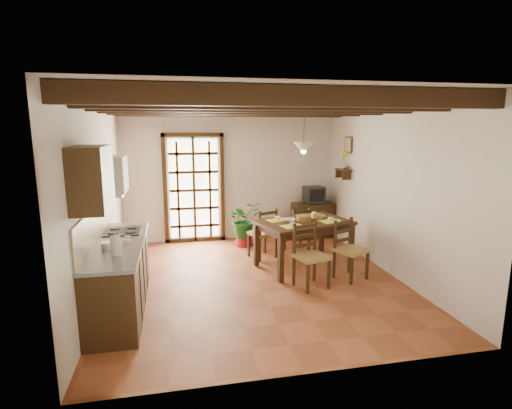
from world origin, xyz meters
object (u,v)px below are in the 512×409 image
object	(u,v)px
chair_far_right	(297,238)
sideboard	(313,220)
chair_near_left	(311,267)
potted_plant	(244,218)
chair_far_left	(263,242)
pendant_lamp	(304,146)
dining_table	(304,227)
chair_near_right	(350,260)
kitchen_counter	(120,275)
crt_tv	(314,194)

from	to	relation	value
chair_far_right	sideboard	size ratio (longest dim) A/B	0.98
chair_near_left	potted_plant	world-z (taller)	potted_plant
chair_far_right	potted_plant	bearing A→B (deg)	-45.21
chair_far_left	pendant_lamp	size ratio (longest dim) A/B	1.11
chair_far_right	potted_plant	xyz separation A→B (m)	(-0.94, 0.62, 0.29)
dining_table	chair_near_right	xyz separation A→B (m)	(0.57, -0.65, -0.42)
chair_near_right	sideboard	world-z (taller)	chair_near_right
dining_table	sideboard	distance (m)	1.99
sideboard	potted_plant	world-z (taller)	potted_plant
kitchen_counter	chair_far_right	distance (m)	3.60
chair_far_left	kitchen_counter	bearing A→B (deg)	12.89
chair_near_right	kitchen_counter	bearing A→B (deg)	160.94
sideboard	chair_near_right	bearing A→B (deg)	-100.49
pendant_lamp	chair_far_left	bearing A→B (deg)	136.03
kitchen_counter	sideboard	size ratio (longest dim) A/B	2.49
dining_table	potted_plant	bearing A→B (deg)	102.62
chair_near_right	crt_tv	distance (m)	2.53
chair_near_left	crt_tv	bearing A→B (deg)	52.84
kitchen_counter	chair_far_right	bearing A→B (deg)	31.75
kitchen_counter	dining_table	distance (m)	3.09
dining_table	chair_near_right	bearing A→B (deg)	-64.12
kitchen_counter	pendant_lamp	world-z (taller)	pendant_lamp
dining_table	crt_tv	xyz separation A→B (m)	(0.82, 1.78, 0.24)
potted_plant	pendant_lamp	bearing A→B (deg)	-60.32
kitchen_counter	crt_tv	world-z (taller)	kitchen_counter
chair_far_right	pendant_lamp	xyz separation A→B (m)	(-0.16, -0.75, 1.80)
chair_near_left	chair_far_left	distance (m)	1.56
chair_near_left	sideboard	distance (m)	2.81
sideboard	potted_plant	bearing A→B (deg)	-173.56
pendant_lamp	chair_near_left	bearing A→B (deg)	-99.61
dining_table	sideboard	bearing A→B (deg)	50.08
kitchen_counter	crt_tv	bearing A→B (deg)	37.21
potted_plant	pendant_lamp	distance (m)	2.18
pendant_lamp	dining_table	bearing A→B (deg)	-90.00
dining_table	chair_far_right	size ratio (longest dim) A/B	1.94
chair_far_left	sideboard	distance (m)	1.80
dining_table	crt_tv	bearing A→B (deg)	50.01
chair_far_right	sideboard	distance (m)	1.15
chair_far_right	pendant_lamp	distance (m)	1.96
sideboard	pendant_lamp	world-z (taller)	pendant_lamp
chair_near_left	chair_near_right	size ratio (longest dim) A/B	1.02
chair_near_left	dining_table	bearing A→B (deg)	62.50
chair_near_left	crt_tv	size ratio (longest dim) A/B	2.29
kitchen_counter	dining_table	world-z (taller)	kitchen_counter
kitchen_counter	dining_table	bearing A→B (deg)	19.73
chair_far_left	chair_far_right	distance (m)	0.76
chair_near_right	potted_plant	xyz separation A→B (m)	(-1.35, 2.12, 0.27)
chair_near_right	potted_plant	distance (m)	2.53
dining_table	chair_far_right	xyz separation A→B (m)	(0.16, 0.85, -0.44)
chair_near_right	chair_far_right	world-z (taller)	chair_near_right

